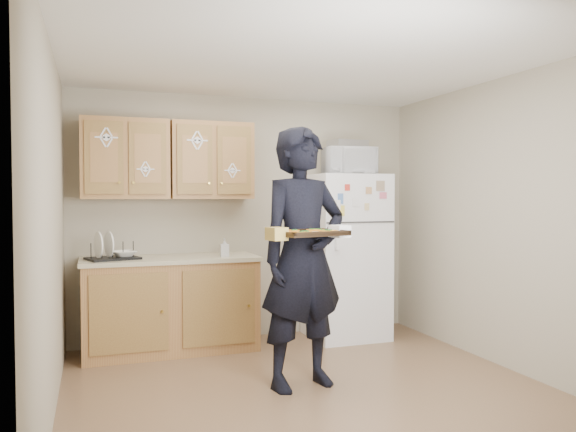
# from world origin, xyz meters

# --- Properties ---
(floor) EXTENTS (3.60, 3.60, 0.00)m
(floor) POSITION_xyz_m (0.00, 0.00, 0.00)
(floor) COLOR brown
(floor) RESTS_ON ground
(ceiling) EXTENTS (3.60, 3.60, 0.00)m
(ceiling) POSITION_xyz_m (0.00, 0.00, 2.50)
(ceiling) COLOR white
(ceiling) RESTS_ON wall_back
(wall_back) EXTENTS (3.60, 0.04, 2.50)m
(wall_back) POSITION_xyz_m (0.00, 1.80, 1.25)
(wall_back) COLOR #ABA18B
(wall_back) RESTS_ON floor
(wall_front) EXTENTS (3.60, 0.04, 2.50)m
(wall_front) POSITION_xyz_m (0.00, -1.80, 1.25)
(wall_front) COLOR #ABA18B
(wall_front) RESTS_ON floor
(wall_left) EXTENTS (0.04, 3.60, 2.50)m
(wall_left) POSITION_xyz_m (-1.80, 0.00, 1.25)
(wall_left) COLOR #ABA18B
(wall_left) RESTS_ON floor
(wall_right) EXTENTS (0.04, 3.60, 2.50)m
(wall_right) POSITION_xyz_m (1.80, 0.00, 1.25)
(wall_right) COLOR #ABA18B
(wall_right) RESTS_ON floor
(refrigerator) EXTENTS (0.75, 0.70, 1.70)m
(refrigerator) POSITION_xyz_m (0.95, 1.43, 0.85)
(refrigerator) COLOR white
(refrigerator) RESTS_ON floor
(base_cabinet) EXTENTS (1.60, 0.60, 0.86)m
(base_cabinet) POSITION_xyz_m (-0.85, 1.48, 0.43)
(base_cabinet) COLOR #985D34
(base_cabinet) RESTS_ON floor
(countertop) EXTENTS (1.64, 0.64, 0.04)m
(countertop) POSITION_xyz_m (-0.85, 1.48, 0.88)
(countertop) COLOR #BAAD8F
(countertop) RESTS_ON base_cabinet
(upper_cab_left) EXTENTS (0.80, 0.33, 0.75)m
(upper_cab_left) POSITION_xyz_m (-1.25, 1.61, 1.83)
(upper_cab_left) COLOR #985D34
(upper_cab_left) RESTS_ON wall_back
(upper_cab_right) EXTENTS (0.80, 0.33, 0.75)m
(upper_cab_right) POSITION_xyz_m (-0.43, 1.61, 1.83)
(upper_cab_right) COLOR #985D34
(upper_cab_right) RESTS_ON wall_back
(cereal_box) EXTENTS (0.20, 0.07, 0.32)m
(cereal_box) POSITION_xyz_m (1.47, 1.67, 0.16)
(cereal_box) COLOR gold
(cereal_box) RESTS_ON floor
(person) EXTENTS (0.82, 0.63, 2.01)m
(person) POSITION_xyz_m (-0.02, 0.14, 1.00)
(person) COLOR black
(person) RESTS_ON floor
(baking_tray) EXTENTS (0.55, 0.45, 0.04)m
(baking_tray) POSITION_xyz_m (-0.08, -0.15, 1.21)
(baking_tray) COLOR black
(baking_tray) RESTS_ON person
(pizza_front_left) EXTENTS (0.16, 0.16, 0.02)m
(pizza_front_left) POSITION_xyz_m (-0.17, -0.26, 1.22)
(pizza_front_left) COLOR orange
(pizza_front_left) RESTS_ON baking_tray
(pizza_front_right) EXTENTS (0.16, 0.16, 0.02)m
(pizza_front_right) POSITION_xyz_m (0.05, -0.21, 1.22)
(pizza_front_right) COLOR orange
(pizza_front_right) RESTS_ON baking_tray
(pizza_back_left) EXTENTS (0.16, 0.16, 0.02)m
(pizza_back_left) POSITION_xyz_m (-0.21, -0.10, 1.22)
(pizza_back_left) COLOR orange
(pizza_back_left) RESTS_ON baking_tray
(pizza_back_right) EXTENTS (0.16, 0.16, 0.02)m
(pizza_back_right) POSITION_xyz_m (0.01, -0.05, 1.22)
(pizza_back_right) COLOR orange
(pizza_back_right) RESTS_ON baking_tray
(microwave) EXTENTS (0.53, 0.38, 0.28)m
(microwave) POSITION_xyz_m (0.96, 1.38, 1.84)
(microwave) COLOR white
(microwave) RESTS_ON refrigerator
(foil_pan) EXTENTS (0.38, 0.29, 0.08)m
(foil_pan) POSITION_xyz_m (0.96, 1.41, 2.02)
(foil_pan) COLOR silver
(foil_pan) RESTS_ON microwave
(dish_rack) EXTENTS (0.51, 0.44, 0.17)m
(dish_rack) POSITION_xyz_m (-1.38, 1.45, 0.99)
(dish_rack) COLOR black
(dish_rack) RESTS_ON countertop
(bowl) EXTENTS (0.28, 0.28, 0.05)m
(bowl) POSITION_xyz_m (-1.27, 1.45, 0.95)
(bowl) COLOR white
(bowl) RESTS_ON dish_rack
(soap_bottle) EXTENTS (0.08, 0.08, 0.17)m
(soap_bottle) POSITION_xyz_m (-0.36, 1.36, 0.99)
(soap_bottle) COLOR white
(soap_bottle) RESTS_ON countertop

